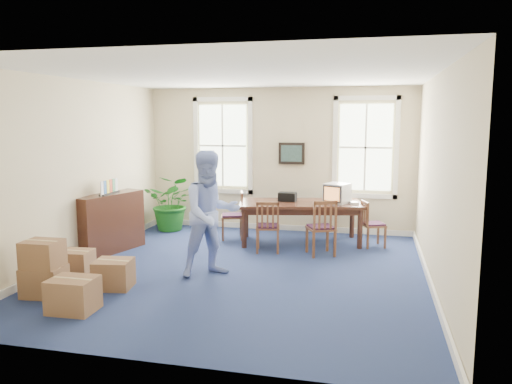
% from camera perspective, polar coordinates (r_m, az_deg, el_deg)
% --- Properties ---
extents(floor, '(6.50, 6.50, 0.00)m').
position_cam_1_polar(floor, '(8.41, -1.62, -9.02)').
color(floor, navy).
rests_on(floor, ground).
extents(ceiling, '(6.50, 6.50, 0.00)m').
position_cam_1_polar(ceiling, '(8.05, -1.72, 13.26)').
color(ceiling, white).
rests_on(ceiling, ground).
extents(wall_back, '(6.50, 0.00, 6.50)m').
position_cam_1_polar(wall_back, '(11.23, 2.61, 3.70)').
color(wall_back, beige).
rests_on(wall_back, ground).
extents(wall_front, '(6.50, 0.00, 6.50)m').
position_cam_1_polar(wall_front, '(5.04, -11.22, -2.24)').
color(wall_front, beige).
rests_on(wall_front, ground).
extents(wall_left, '(0.00, 6.50, 6.50)m').
position_cam_1_polar(wall_left, '(9.31, -19.83, 2.25)').
color(wall_left, beige).
rests_on(wall_left, ground).
extents(wall_right, '(0.00, 6.50, 6.50)m').
position_cam_1_polar(wall_right, '(7.86, 19.98, 1.20)').
color(wall_right, beige).
rests_on(wall_right, ground).
extents(baseboard_back, '(6.00, 0.04, 0.12)m').
position_cam_1_polar(baseboard_back, '(11.43, 2.53, -4.02)').
color(baseboard_back, white).
rests_on(baseboard_back, ground).
extents(baseboard_left, '(0.04, 6.50, 0.12)m').
position_cam_1_polar(baseboard_left, '(9.57, -19.22, -6.96)').
color(baseboard_left, white).
rests_on(baseboard_left, ground).
extents(baseboard_right, '(0.04, 6.50, 0.12)m').
position_cam_1_polar(baseboard_right, '(8.18, 19.22, -9.56)').
color(baseboard_right, white).
rests_on(baseboard_right, ground).
extents(window_left, '(1.40, 0.12, 2.20)m').
position_cam_1_polar(window_left, '(11.50, -3.81, 5.30)').
color(window_left, white).
rests_on(window_left, ground).
extents(window_right, '(1.40, 0.12, 2.20)m').
position_cam_1_polar(window_right, '(11.00, 12.41, 4.99)').
color(window_right, white).
rests_on(window_right, ground).
extents(wall_picture, '(0.58, 0.06, 0.48)m').
position_cam_1_polar(wall_picture, '(11.12, 4.09, 4.42)').
color(wall_picture, black).
rests_on(wall_picture, ground).
extents(conference_table, '(2.64, 1.60, 0.84)m').
position_cam_1_polar(conference_table, '(10.23, 5.09, -3.47)').
color(conference_table, '#412217').
rests_on(conference_table, ground).
extents(crt_tv, '(0.59, 0.61, 0.40)m').
position_cam_1_polar(crt_tv, '(10.10, 9.26, -0.15)').
color(crt_tv, '#B7B7BC').
rests_on(crt_tv, conference_table).
extents(game_console, '(0.21, 0.23, 0.05)m').
position_cam_1_polar(game_console, '(10.06, 11.12, -1.23)').
color(game_console, white).
rests_on(game_console, conference_table).
extents(equipment_bag, '(0.37, 0.26, 0.18)m').
position_cam_1_polar(equipment_bag, '(10.23, 3.63, -0.55)').
color(equipment_bag, black).
rests_on(equipment_bag, conference_table).
extents(chair_near_left, '(0.52, 0.52, 0.99)m').
position_cam_1_polar(chair_near_left, '(9.49, 1.36, -3.90)').
color(chair_near_left, brown).
rests_on(chair_near_left, ground).
extents(chair_near_right, '(0.63, 0.63, 1.05)m').
position_cam_1_polar(chair_near_right, '(9.33, 7.43, -4.00)').
color(chair_near_right, brown).
rests_on(chair_near_right, ground).
extents(chair_end_left, '(0.56, 0.56, 1.00)m').
position_cam_1_polar(chair_end_left, '(10.51, -2.77, -2.68)').
color(chair_end_left, brown).
rests_on(chair_end_left, ground).
extents(chair_end_right, '(0.54, 0.54, 0.92)m').
position_cam_1_polar(chair_end_right, '(10.12, 13.27, -3.56)').
color(chair_end_right, brown).
rests_on(chair_end_right, ground).
extents(man, '(1.25, 1.22, 2.02)m').
position_cam_1_polar(man, '(8.00, -5.17, -2.49)').
color(man, '#98AFF7').
rests_on(man, ground).
extents(credenza, '(0.81, 1.51, 1.14)m').
position_cam_1_polar(credenza, '(9.85, -16.37, -3.35)').
color(credenza, '#412217').
rests_on(credenza, ground).
extents(brochure_rack, '(0.11, 0.64, 0.28)m').
position_cam_1_polar(brochure_rack, '(9.72, -16.43, 0.75)').
color(brochure_rack, '#99999E').
rests_on(brochure_rack, credenza).
extents(potted_plant, '(1.19, 1.05, 1.26)m').
position_cam_1_polar(potted_plant, '(11.43, -9.58, -1.23)').
color(potted_plant, '#165A16').
rests_on(potted_plant, ground).
extents(cardboard_boxes, '(1.59, 1.59, 0.85)m').
position_cam_1_polar(cardboard_boxes, '(7.75, -21.38, -7.85)').
color(cardboard_boxes, '#926643').
rests_on(cardboard_boxes, ground).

